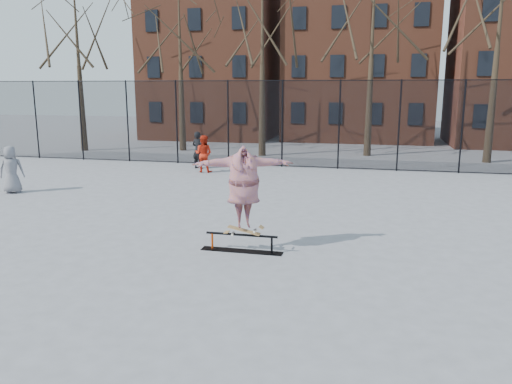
% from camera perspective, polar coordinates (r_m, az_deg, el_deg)
% --- Properties ---
extents(ground, '(100.00, 100.00, 0.00)m').
position_cam_1_polar(ground, '(10.81, -2.17, -7.82)').
color(ground, slate).
extents(skate_rail, '(1.88, 0.29, 0.41)m').
position_cam_1_polar(skate_rail, '(11.34, -1.66, -6.01)').
color(skate_rail, black).
rests_on(skate_rail, ground).
extents(skateboard, '(0.81, 0.19, 0.10)m').
position_cam_1_polar(skateboard, '(11.24, -1.38, -4.57)').
color(skateboard, '#9D6E3F').
rests_on(skateboard, skate_rail).
extents(skater, '(2.31, 1.42, 1.83)m').
position_cam_1_polar(skater, '(11.01, -1.40, 0.24)').
color(skater, '#423B95').
rests_on(skater, skateboard).
extents(bystander_grey, '(0.96, 0.84, 1.66)m').
position_cam_1_polar(bystander_grey, '(19.46, -26.18, 2.32)').
color(bystander_grey, slate).
rests_on(bystander_grey, ground).
extents(bystander_black, '(0.71, 0.58, 1.69)m').
position_cam_1_polar(bystander_black, '(23.02, -6.64, 4.78)').
color(bystander_black, black).
rests_on(bystander_black, ground).
extents(bystander_red, '(0.82, 0.66, 1.62)m').
position_cam_1_polar(bystander_red, '(21.95, -6.01, 4.37)').
color(bystander_red, red).
rests_on(bystander_red, ground).
extents(fence, '(34.03, 0.07, 4.00)m').
position_cam_1_polar(fence, '(23.03, 6.44, 7.82)').
color(fence, black).
rests_on(fence, ground).
extents(tree_row, '(33.66, 7.46, 10.67)m').
position_cam_1_polar(tree_row, '(27.38, 7.30, 19.54)').
color(tree_row, black).
rests_on(tree_row, ground).
extents(rowhouses, '(29.00, 7.00, 13.00)m').
position_cam_1_polar(rowhouses, '(35.95, 10.40, 15.51)').
color(rowhouses, brown).
rests_on(rowhouses, ground).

